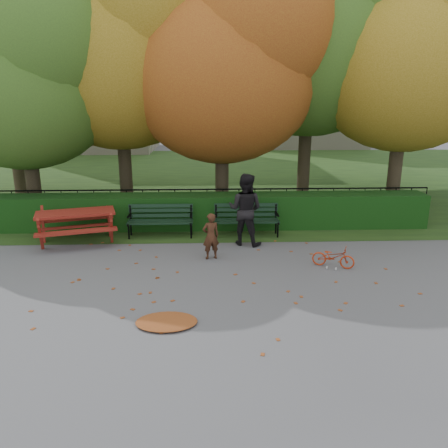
{
  "coord_description": "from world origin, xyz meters",
  "views": [
    {
      "loc": [
        0.01,
        -8.07,
        3.69
      ],
      "look_at": [
        0.38,
        1.34,
        1.0
      ],
      "focal_mm": 35.0,
      "sensor_mm": 36.0,
      "label": 1
    }
  ],
  "objects_px": {
    "adult": "(245,209)",
    "tree_c": "(233,61)",
    "tree_d": "(324,27)",
    "bicycle": "(333,257)",
    "picnic_table": "(76,219)",
    "tree_f": "(9,42)",
    "bench_left": "(161,218)",
    "tree_e": "(421,52)",
    "tree_a": "(27,70)",
    "tree_g": "(419,55)",
    "child": "(211,236)",
    "tree_b": "(128,43)",
    "bench_right": "(246,217)"
  },
  "relations": [
    {
      "from": "tree_g",
      "to": "picnic_table",
      "type": "bearing_deg",
      "value": -150.94
    },
    {
      "from": "tree_e",
      "to": "bench_right",
      "type": "distance_m",
      "value": 7.38
    },
    {
      "from": "tree_e",
      "to": "bench_left",
      "type": "height_order",
      "value": "tree_e"
    },
    {
      "from": "tree_e",
      "to": "tree_d",
      "type": "bearing_deg",
      "value": 151.09
    },
    {
      "from": "tree_g",
      "to": "tree_c",
      "type": "bearing_deg",
      "value": -153.13
    },
    {
      "from": "tree_b",
      "to": "tree_g",
      "type": "bearing_deg",
      "value": 15.63
    },
    {
      "from": "tree_b",
      "to": "bench_left",
      "type": "height_order",
      "value": "tree_b"
    },
    {
      "from": "tree_d",
      "to": "bench_right",
      "type": "relative_size",
      "value": 5.32
    },
    {
      "from": "bench_right",
      "to": "bicycle",
      "type": "relative_size",
      "value": 1.89
    },
    {
      "from": "tree_a",
      "to": "tree_c",
      "type": "distance_m",
      "value": 6.04
    },
    {
      "from": "tree_b",
      "to": "tree_f",
      "type": "relative_size",
      "value": 0.96
    },
    {
      "from": "tree_e",
      "to": "tree_b",
      "type": "bearing_deg",
      "value": 173.79
    },
    {
      "from": "tree_d",
      "to": "child",
      "type": "height_order",
      "value": "tree_d"
    },
    {
      "from": "tree_a",
      "to": "tree_e",
      "type": "xyz_separation_m",
      "value": [
        11.71,
        0.19,
        0.56
      ]
    },
    {
      "from": "tree_c",
      "to": "bench_left",
      "type": "bearing_deg",
      "value": -133.36
    },
    {
      "from": "picnic_table",
      "to": "bicycle",
      "type": "xyz_separation_m",
      "value": [
        6.33,
        -2.04,
        -0.41
      ]
    },
    {
      "from": "picnic_table",
      "to": "tree_d",
      "type": "bearing_deg",
      "value": 12.79
    },
    {
      "from": "tree_b",
      "to": "bicycle",
      "type": "xyz_separation_m",
      "value": [
        5.3,
        -5.59,
        -5.15
      ]
    },
    {
      "from": "tree_a",
      "to": "bench_right",
      "type": "relative_size",
      "value": 4.16
    },
    {
      "from": "tree_c",
      "to": "tree_d",
      "type": "relative_size",
      "value": 0.84
    },
    {
      "from": "bench_right",
      "to": "child",
      "type": "relative_size",
      "value": 1.6
    },
    {
      "from": "tree_d",
      "to": "tree_e",
      "type": "distance_m",
      "value": 3.15
    },
    {
      "from": "adult",
      "to": "tree_f",
      "type": "bearing_deg",
      "value": -14.73
    },
    {
      "from": "adult",
      "to": "child",
      "type": "bearing_deg",
      "value": 72.88
    },
    {
      "from": "bench_right",
      "to": "adult",
      "type": "distance_m",
      "value": 0.91
    },
    {
      "from": "picnic_table",
      "to": "adult",
      "type": "bearing_deg",
      "value": -19.78
    },
    {
      "from": "tree_e",
      "to": "tree_f",
      "type": "xyz_separation_m",
      "value": [
        -13.66,
        3.47,
        0.61
      ]
    },
    {
      "from": "tree_d",
      "to": "bicycle",
      "type": "height_order",
      "value": "tree_d"
    },
    {
      "from": "picnic_table",
      "to": "tree_f",
      "type": "bearing_deg",
      "value": 105.28
    },
    {
      "from": "tree_b",
      "to": "child",
      "type": "xyz_separation_m",
      "value": [
        2.52,
        -4.91,
        -4.84
      ]
    },
    {
      "from": "tree_g",
      "to": "picnic_table",
      "type": "distance_m",
      "value": 14.31
    },
    {
      "from": "tree_d",
      "to": "bench_left",
      "type": "distance_m",
      "value": 8.31
    },
    {
      "from": "tree_f",
      "to": "bench_right",
      "type": "bearing_deg",
      "value": -33.92
    },
    {
      "from": "bench_left",
      "to": "bench_right",
      "type": "xyz_separation_m",
      "value": [
        2.4,
        0.0,
        0.0
      ]
    },
    {
      "from": "tree_a",
      "to": "tree_f",
      "type": "relative_size",
      "value": 0.81
    },
    {
      "from": "tree_a",
      "to": "picnic_table",
      "type": "distance_m",
      "value": 4.84
    },
    {
      "from": "tree_a",
      "to": "picnic_table",
      "type": "relative_size",
      "value": 3.18
    },
    {
      "from": "bench_left",
      "to": "bench_right",
      "type": "height_order",
      "value": "same"
    },
    {
      "from": "child",
      "to": "bicycle",
      "type": "distance_m",
      "value": 2.88
    },
    {
      "from": "tree_f",
      "to": "tree_a",
      "type": "bearing_deg",
      "value": -62.02
    },
    {
      "from": "tree_g",
      "to": "adult",
      "type": "distance_m",
      "value": 10.98
    },
    {
      "from": "tree_c",
      "to": "adult",
      "type": "xyz_separation_m",
      "value": [
        0.16,
        -3.06,
        -3.88
      ]
    },
    {
      "from": "tree_d",
      "to": "bicycle",
      "type": "distance_m",
      "value": 8.41
    },
    {
      "from": "tree_d",
      "to": "bench_right",
      "type": "xyz_separation_m",
      "value": [
        -2.78,
        -3.53,
        -5.46
      ]
    },
    {
      "from": "tree_f",
      "to": "bicycle",
      "type": "bearing_deg",
      "value": -38.96
    },
    {
      "from": "tree_b",
      "to": "picnic_table",
      "type": "distance_m",
      "value": 6.01
    },
    {
      "from": "tree_a",
      "to": "tree_e",
      "type": "relative_size",
      "value": 0.92
    },
    {
      "from": "tree_e",
      "to": "bicycle",
      "type": "relative_size",
      "value": 8.56
    },
    {
      "from": "bench_left",
      "to": "bicycle",
      "type": "distance_m",
      "value": 4.88
    },
    {
      "from": "adult",
      "to": "tree_c",
      "type": "bearing_deg",
      "value": -63.86
    }
  ]
}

